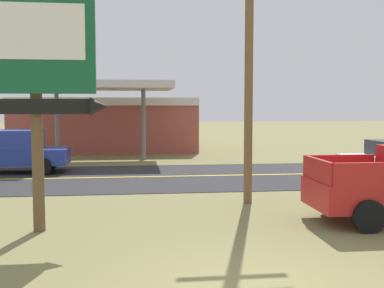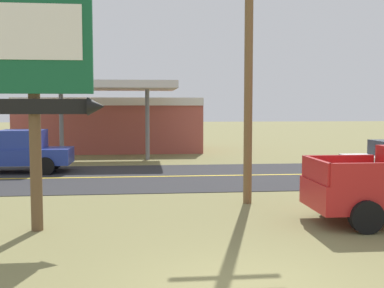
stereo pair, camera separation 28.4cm
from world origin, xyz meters
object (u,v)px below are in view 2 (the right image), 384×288
(utility_pole, at_px, (249,47))
(gas_station, at_px, (111,123))
(motel_sign, at_px, (35,67))
(pickup_blue_on_road, at_px, (15,152))

(utility_pole, height_order, gas_station, utility_pole)
(gas_station, bearing_deg, motel_sign, -90.98)
(motel_sign, relative_size, gas_station, 0.49)
(utility_pole, distance_m, gas_station, 19.40)
(utility_pole, bearing_deg, gas_station, 106.29)
(utility_pole, xyz_separation_m, pickup_blue_on_road, (-9.08, 7.88, -3.86))
(motel_sign, distance_m, gas_station, 21.36)
(motel_sign, height_order, gas_station, motel_sign)
(motel_sign, bearing_deg, gas_station, 89.02)
(motel_sign, relative_size, pickup_blue_on_road, 1.14)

